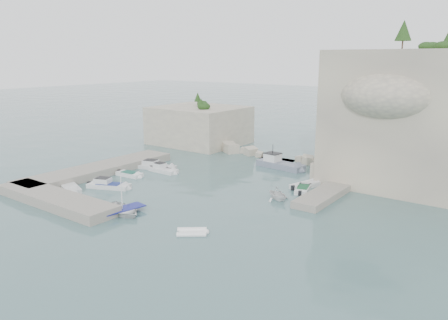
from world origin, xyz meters
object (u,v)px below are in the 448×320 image
Objects in this scene: motorboat_c at (130,176)px; tender_east_d at (330,182)px; motorboat_b at (163,172)px; tender_east_a at (277,200)px; work_boat at (280,168)px; tender_east_b at (303,191)px; inflatable_dinghy at (192,234)px; tender_east_c at (306,187)px; rowboat at (123,213)px; motorboat_d at (109,188)px; motorboat_a at (156,169)px; motorboat_e at (71,191)px.

motorboat_c is 0.85× the size of tender_east_d.
tender_east_a is (19.44, -1.12, 0.00)m from motorboat_b.
tender_east_b is at bearing -40.69° from work_boat.
motorboat_b is 1.57× the size of tender_east_a.
motorboat_c is 23.98m from tender_east_b.
work_boat is (-9.12, 2.89, 0.00)m from tender_east_d.
motorboat_b is 1.66× the size of inflatable_dinghy.
tender_east_d is at bearing -7.12° from tender_east_c.
tender_east_b is (11.77, 18.53, 0.00)m from rowboat.
tender_east_b is (20.36, 13.36, 0.00)m from motorboat_d.
motorboat_b is (2.25, -0.76, 0.00)m from motorboat_a.
motorboat_d is 1.39× the size of tender_east_b.
motorboat_a is 2.19× the size of inflatable_dinghy.
motorboat_b is 4.93m from motorboat_c.
work_boat reaches higher than rowboat.
tender_east_a reaches higher than motorboat_e.
motorboat_a reaches higher than rowboat.
tender_east_d is (21.41, 9.37, 0.00)m from motorboat_b.
tender_east_a is at bearing 152.80° from tender_east_b.
tender_east_d is at bearing 43.85° from inflatable_dinghy.
rowboat is 1.76× the size of inflatable_dinghy.
motorboat_b is at bearing -33.82° from motorboat_a.
motorboat_e is 28.76m from tender_east_b.
motorboat_d is at bearing 139.38° from tender_east_d.
tender_east_b reaches higher than inflatable_dinghy.
motorboat_b is at bearing 121.24° from tender_east_d.
rowboat is at bearing -70.63° from motorboat_a.
motorboat_d reaches higher than tender_east_c.
motorboat_a is at bearing 108.92° from motorboat_e.
rowboat is 0.65× the size of work_boat.
motorboat_d is 25.22m from work_boat.
tender_east_b is at bearing 177.25° from tender_east_d.
motorboat_e is at bearing 144.91° from tender_east_c.
tender_east_d is (23.66, 8.61, 0.00)m from motorboat_a.
motorboat_e is 33.26m from tender_east_d.
rowboat is at bearing -60.48° from motorboat_b.
tender_east_a reaches higher than rowboat.
rowboat is 23.26m from tender_east_c.
motorboat_c is 1.00× the size of tender_east_b.
tender_east_a is 6.59m from tender_east_c.
tender_east_b is at bearing 9.64° from motorboat_b.
tender_east_d reaches higher than motorboat_a.
tender_east_a is at bearing -167.85° from tender_east_c.
motorboat_e is at bearing 137.79° from inflatable_dinghy.
tender_east_b is (20.36, 3.60, 0.00)m from motorboat_b.
work_boat is (15.19, 25.59, 0.00)m from motorboat_e.
tender_east_a is at bearing -20.22° from motorboat_a.
motorboat_c is (-2.26, -4.39, 0.00)m from motorboat_b.
tender_east_b is at bearing -147.96° from tender_east_c.
tender_east_b is at bearing 10.31° from tender_east_a.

